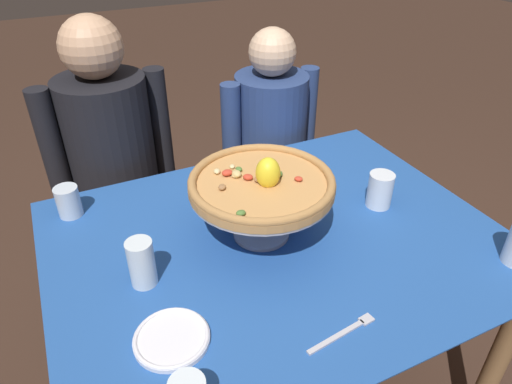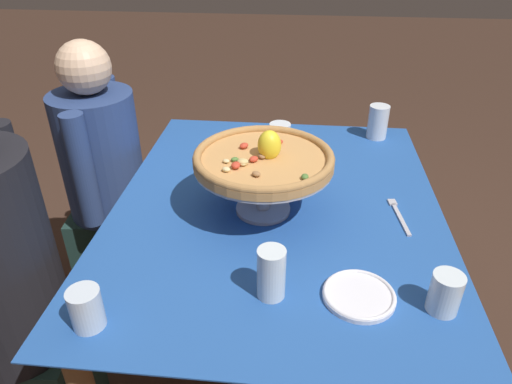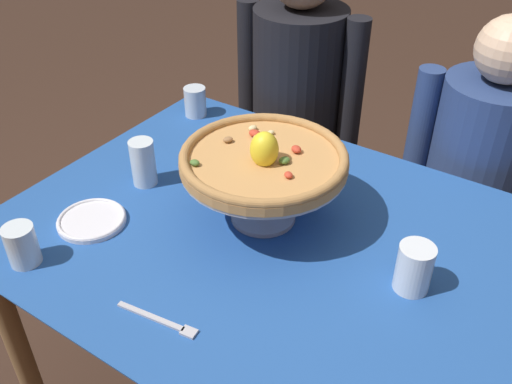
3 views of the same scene
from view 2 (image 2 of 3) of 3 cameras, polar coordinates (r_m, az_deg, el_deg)
The scene contains 13 objects.
ground_plane at distance 1.95m, azimuth 2.02°, elevation -20.28°, with size 14.00×14.00×0.00m, color #3D281E.
dining_table at distance 1.50m, azimuth 2.48°, elevation -4.81°, with size 1.28×1.00×0.74m.
pizza_stand at distance 1.35m, azimuth 0.91°, elevation 1.90°, with size 0.40×0.40×0.16m.
pizza at distance 1.33m, azimuth 0.95°, elevation 4.21°, with size 0.40×0.40×0.10m.
water_glass_back_left at distance 1.10m, azimuth -19.97°, elevation -13.50°, with size 0.07×0.07×0.10m.
water_glass_side_left at distance 1.10m, azimuth 1.87°, elevation -10.25°, with size 0.07×0.07×0.13m.
water_glass_front_right at distance 1.92m, azimuth 14.64°, elevation 8.05°, with size 0.08×0.08×0.13m.
water_glass_side_right at distance 1.74m, azimuth 2.92°, elevation 6.36°, with size 0.08×0.08×0.11m.
water_glass_front_left at distance 1.15m, azimuth 22.05°, elevation -11.62°, with size 0.07×0.07×0.10m.
side_plate at distance 1.15m, azimuth 12.49°, elevation -12.19°, with size 0.17×0.17×0.02m.
dinner_fork at distance 1.46m, azimuth 17.02°, elevation -2.63°, with size 0.19×0.04×0.01m.
diner_left at distance 1.50m, azimuth -28.33°, elevation -11.38°, with size 0.48×0.36×1.26m.
diner_right at distance 1.99m, azimuth -17.62°, elevation -0.14°, with size 0.47×0.35×1.15m.
Camera 2 is at (-1.21, -0.06, 1.53)m, focal length 32.73 mm.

